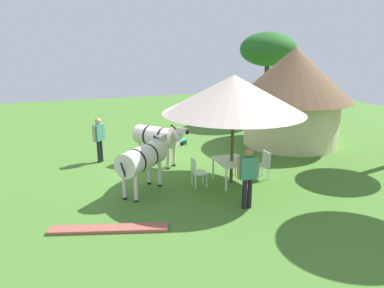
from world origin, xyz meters
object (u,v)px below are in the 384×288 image
at_px(guest_beside_umbrella, 248,172).
at_px(striped_lounge_chair, 177,139).
at_px(acacia_tree_left_background, 268,50).
at_px(shade_umbrella, 234,94).
at_px(standing_watcher, 99,136).
at_px(thatched_hut, 293,92).
at_px(patio_chair_east_end, 263,163).
at_px(zebra_nearest_camera, 143,158).
at_px(patio_chair_near_hut, 197,171).
at_px(zebra_by_umbrella, 158,137).
at_px(patio_dining_table, 232,163).

relative_size(guest_beside_umbrella, striped_lounge_chair, 1.74).
bearing_deg(acacia_tree_left_background, guest_beside_umbrella, -33.91).
bearing_deg(shade_umbrella, standing_watcher, -134.63).
relative_size(thatched_hut, patio_chair_east_end, 5.53).
relative_size(patio_chair_east_end, zebra_nearest_camera, 0.48).
relative_size(thatched_hut, shade_umbrella, 1.15).
bearing_deg(patio_chair_near_hut, striped_lounge_chair, 172.39).
distance_m(patio_chair_east_end, patio_chair_near_hut, 2.30).
distance_m(zebra_by_umbrella, acacia_tree_left_background, 9.87).
bearing_deg(patio_chair_near_hut, standing_watcher, -140.81).
bearing_deg(striped_lounge_chair, zebra_nearest_camera, 29.81).
relative_size(shade_umbrella, standing_watcher, 2.58).
bearing_deg(thatched_hut, zebra_by_umbrella, -83.18).
xyz_separation_m(patio_chair_east_end, zebra_by_umbrella, (-2.55, -2.85, 0.53)).
bearing_deg(standing_watcher, patio_chair_near_hut, 77.93).
height_order(patio_dining_table, striped_lounge_chair, patio_dining_table).
distance_m(thatched_hut, shade_umbrella, 5.60).
distance_m(patio_chair_east_end, zebra_nearest_camera, 3.97).
bearing_deg(zebra_by_umbrella, patio_chair_near_hut, 64.65).
height_order(shade_umbrella, patio_chair_east_end, shade_umbrella).
xyz_separation_m(patio_chair_east_end, striped_lounge_chair, (-4.94, -1.32, -0.27)).
bearing_deg(patio_chair_near_hut, thatched_hut, 123.36).
bearing_deg(striped_lounge_chair, thatched_hut, 129.49).
relative_size(striped_lounge_chair, zebra_by_umbrella, 0.50).
bearing_deg(acacia_tree_left_background, standing_watcher, -66.21).
xyz_separation_m(thatched_hut, zebra_by_umbrella, (0.74, -6.21, -1.25)).
xyz_separation_m(shade_umbrella, striped_lounge_chair, (-4.93, -0.17, -2.57)).
relative_size(patio_chair_near_hut, striped_lounge_chair, 0.93).
bearing_deg(thatched_hut, patio_dining_table, -53.97).
relative_size(patio_chair_east_end, acacia_tree_left_background, 0.18).
xyz_separation_m(shade_umbrella, zebra_by_umbrella, (-2.53, -1.70, -1.77)).
relative_size(guest_beside_umbrella, zebra_by_umbrella, 0.86).
height_order(shade_umbrella, striped_lounge_chair, shade_umbrella).
bearing_deg(patio_chair_east_end, patio_dining_table, 90.00).
height_order(patio_chair_east_end, patio_chair_near_hut, same).
distance_m(zebra_nearest_camera, zebra_by_umbrella, 2.51).
bearing_deg(patio_chair_east_end, thatched_hut, -44.61).
height_order(striped_lounge_chair, acacia_tree_left_background, acacia_tree_left_background).
distance_m(patio_dining_table, guest_beside_umbrella, 1.89).
distance_m(patio_chair_near_hut, striped_lounge_chair, 4.96).
height_order(patio_chair_near_hut, standing_watcher, standing_watcher).
distance_m(patio_dining_table, zebra_nearest_camera, 2.81).
distance_m(patio_chair_near_hut, zebra_nearest_camera, 1.71).
bearing_deg(guest_beside_umbrella, patio_dining_table, 81.66).
height_order(standing_watcher, acacia_tree_left_background, acacia_tree_left_background).
bearing_deg(standing_watcher, acacia_tree_left_background, 156.40).
relative_size(patio_chair_east_end, guest_beside_umbrella, 0.53).
distance_m(striped_lounge_chair, zebra_by_umbrella, 2.95).
bearing_deg(striped_lounge_chair, patio_chair_near_hut, 47.48).
bearing_deg(patio_chair_east_end, standing_watcher, 53.89).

